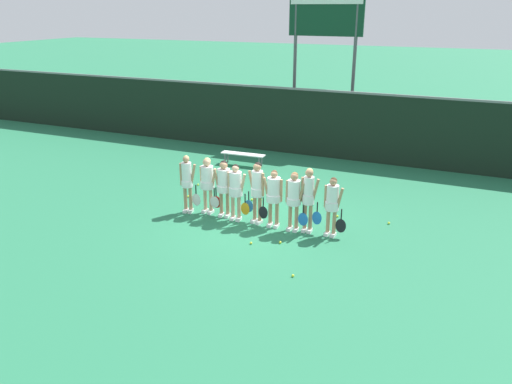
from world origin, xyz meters
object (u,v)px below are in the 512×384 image
Objects in this scene: player_5 at (274,194)px; tennis_ball_6 at (389,223)px; tennis_ball_8 at (229,194)px; tennis_ball_9 at (293,276)px; tennis_ball_3 at (280,242)px; player_0 at (187,180)px; player_7 at (309,195)px; player_8 at (332,202)px; tennis_ball_0 at (252,200)px; tennis_ball_5 at (198,185)px; player_3 at (236,188)px; tennis_ball_1 at (337,216)px; tennis_ball_2 at (261,199)px; player_2 at (224,183)px; bench_courtside at (243,155)px; player_1 at (208,180)px; tennis_ball_4 at (251,243)px; tennis_ball_7 at (188,196)px; scoreboard at (325,33)px; player_4 at (257,187)px; player_6 at (294,197)px.

player_5 is 3.39m from tennis_ball_6.
tennis_ball_8 is 5.52m from tennis_ball_9.
player_0 is at bearing 164.51° from tennis_ball_3.
player_8 is (0.65, 0.01, -0.10)m from player_7.
tennis_ball_9 is at bearing -48.34° from tennis_ball_8.
tennis_ball_0 is 2.32m from tennis_ball_5.
tennis_ball_1 is (2.62, 1.33, -0.95)m from player_3.
player_0 reaches higher than tennis_ball_2.
player_2 is 25.24× the size of tennis_ball_8.
player_0 reaches higher than tennis_ball_9.
tennis_ball_3 is at bearing -31.71° from player_3.
bench_courtside is 6.90m from tennis_ball_3.
player_1 is at bearing 144.33° from tennis_ball_9.
player_5 is 2.26m from tennis_ball_0.
player_0 is at bearing -67.05° from tennis_ball_5.
player_0 is 2.55m from tennis_ball_2.
tennis_ball_4 is at bearing -66.41° from tennis_ball_0.
player_8 reaches higher than tennis_ball_5.
player_8 reaches higher than tennis_ball_2.
tennis_ball_2 is 4.02m from tennis_ball_6.
tennis_ball_2 is 2.35m from tennis_ball_7.
scoreboard is 10.01m from player_8.
tennis_ball_0 is at bearing 113.59° from tennis_ball_4.
player_4 is 3.30m from tennis_ball_9.
tennis_ball_4 is at bearing -138.32° from tennis_ball_6.
player_2 is 3.02m from tennis_ball_5.
player_5 is at bearing -30.33° from tennis_ball_5.
tennis_ball_7 is at bearing 153.57° from tennis_ball_3.
player_7 is 1.10× the size of player_8.
tennis_ball_4 is at bearing -65.90° from bench_courtside.
tennis_ball_4 is (-0.71, -1.25, -0.96)m from player_6.
player_2 is at bearing -174.65° from player_8.
player_0 is 3.29m from player_6.
tennis_ball_2 is 3.11m from tennis_ball_4.
tennis_ball_2 is (0.26, 0.13, -0.00)m from tennis_ball_0.
player_8 reaches higher than tennis_ball_1.
player_7 is (3.10, -0.10, 0.04)m from player_1.
tennis_ball_0 is at bearing -90.36° from scoreboard.
player_3 is 3.65m from tennis_ball_9.
player_2 reaches higher than tennis_ball_7.
player_8 is at bearing -71.61° from scoreboard.
tennis_ball_0 reaches higher than tennis_ball_4.
tennis_ball_1 reaches higher than tennis_ball_3.
tennis_ball_4 is 0.95× the size of tennis_ball_5.
player_8 is at bearing -30.94° from tennis_ball_2.
player_3 is at bearing -18.49° from player_2.
player_2 is 2.23m from tennis_ball_4.
player_6 reaches higher than tennis_ball_5.
tennis_ball_7 is 5.86m from tennis_ball_9.
tennis_ball_1 is (1.99, 1.28, -1.03)m from player_4.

